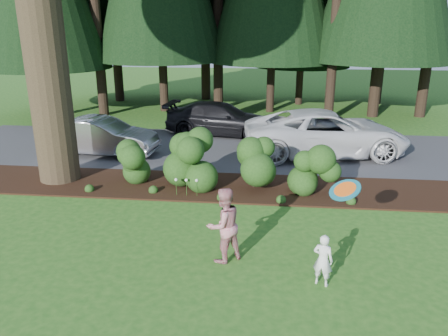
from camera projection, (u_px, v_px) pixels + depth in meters
name	position (u px, v px, depth m)	size (l,w,h in m)	color
ground	(180.00, 236.00, 10.37)	(80.00, 80.00, 0.00)	#255C1A
mulch_bed	(202.00, 186.00, 13.42)	(16.00, 2.50, 0.05)	black
driveway	(218.00, 149.00, 17.44)	(22.00, 6.00, 0.03)	#38383A
shrub_row	(226.00, 164.00, 12.99)	(6.53, 1.60, 1.61)	#1E4013
lily_cluster	(186.00, 181.00, 12.50)	(0.69, 0.09, 0.57)	#1E4013
car_silver_wagon	(101.00, 136.00, 16.44)	(1.48, 4.24, 1.40)	#ADADB2
car_white_suv	(326.00, 133.00, 16.37)	(2.80, 6.08, 1.69)	silver
car_dark_suv	(220.00, 119.00, 19.39)	(1.98, 4.88, 1.42)	black
child	(323.00, 260.00, 8.28)	(0.39, 0.25, 1.06)	white
adult	(224.00, 225.00, 9.05)	(0.79, 0.62, 1.63)	#AE172E
frisbee	(345.00, 190.00, 7.80)	(0.59, 0.56, 0.38)	#166C7E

